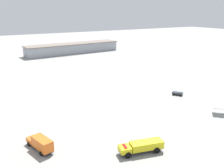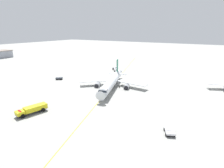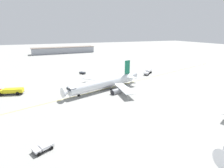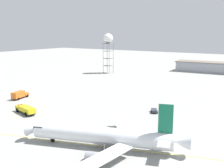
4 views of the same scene
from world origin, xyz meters
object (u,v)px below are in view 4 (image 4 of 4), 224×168
(catering_truck_truck, at_px, (19,95))
(fire_tender_truck, at_px, (26,109))
(airliner_main, at_px, (104,136))
(radar_tower, at_px, (108,40))
(baggage_truck_truck, at_px, (154,111))

(catering_truck_truck, bearing_deg, fire_tender_truck, -136.91)
(airliner_main, height_order, radar_tower, radar_tower)
(catering_truck_truck, relative_size, radar_tower, 0.34)
(baggage_truck_truck, bearing_deg, catering_truck_truck, -108.81)
(fire_tender_truck, relative_size, radar_tower, 0.40)
(baggage_truck_truck, bearing_deg, airliner_main, -27.32)
(airliner_main, distance_m, baggage_truck_truck, 33.08)
(airliner_main, distance_m, radar_tower, 121.86)
(fire_tender_truck, bearing_deg, airliner_main, -178.73)
(catering_truck_truck, xyz_separation_m, radar_tower, (10.14, -79.34, 20.04))
(baggage_truck_truck, xyz_separation_m, catering_truck_truck, (54.17, 12.01, 0.96))
(baggage_truck_truck, height_order, catering_truck_truck, catering_truck_truck)
(catering_truck_truck, bearing_deg, radar_tower, -6.14)
(radar_tower, bearing_deg, fire_tender_truck, 107.56)
(catering_truck_truck, bearing_deg, airliner_main, -123.76)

